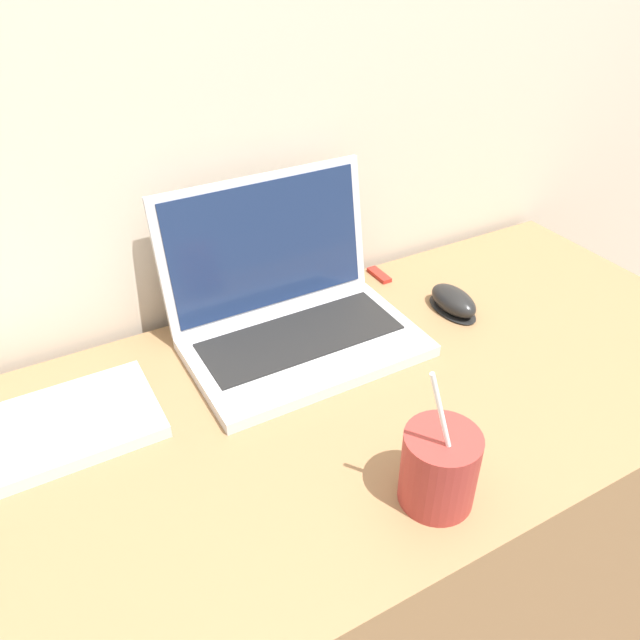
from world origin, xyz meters
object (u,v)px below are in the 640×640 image
laptop (292,308)px  drink_cup (438,467)px  computer_mouse (453,302)px  usb_stick (379,275)px

laptop → drink_cup: laptop is taller
drink_cup → computer_mouse: drink_cup is taller
usb_stick → laptop: bearing=-158.8°
drink_cup → computer_mouse: size_ratio=1.93×
laptop → computer_mouse: (0.29, -0.07, -0.04)m
computer_mouse → usb_stick: bearing=106.3°
computer_mouse → usb_stick: computer_mouse is taller
drink_cup → usb_stick: bearing=63.3°
computer_mouse → drink_cup: bearing=-132.3°
drink_cup → computer_mouse: bearing=47.7°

